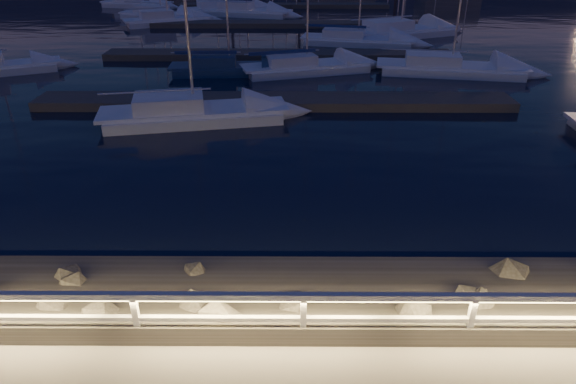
% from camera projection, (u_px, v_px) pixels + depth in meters
% --- Properties ---
extents(ground, '(400.00, 400.00, 0.00)m').
position_uv_depth(ground, '(249.00, 340.00, 9.42)').
color(ground, gray).
rests_on(ground, ground).
extents(harbor_water, '(400.00, 440.00, 0.60)m').
position_uv_depth(harbor_water, '(281.00, 47.00, 37.65)').
color(harbor_water, black).
rests_on(harbor_water, ground).
extents(guard_rail, '(44.11, 0.12, 1.06)m').
position_uv_depth(guard_rail, '(243.00, 307.00, 9.07)').
color(guard_rail, white).
rests_on(guard_rail, ground).
extents(riprap, '(40.07, 2.98, 1.41)m').
position_uv_depth(riprap, '(268.00, 310.00, 10.31)').
color(riprap, '#615B53').
rests_on(riprap, ground).
extents(floating_docks, '(22.00, 36.00, 0.40)m').
position_uv_depth(floating_docks, '(281.00, 36.00, 38.53)').
color(floating_docks, '#595149').
rests_on(floating_docks, ground).
extents(sailboat_b, '(8.14, 3.76, 13.40)m').
position_uv_depth(sailboat_b, '(189.00, 112.00, 21.75)').
color(sailboat_b, white).
rests_on(sailboat_b, ground).
extents(sailboat_c, '(7.76, 4.21, 12.70)m').
position_uv_depth(sailboat_c, '(303.00, 66.00, 29.26)').
color(sailboat_c, white).
rests_on(sailboat_c, ground).
extents(sailboat_f, '(6.82, 2.38, 11.45)m').
position_uv_depth(sailboat_f, '(226.00, 67.00, 29.06)').
color(sailboat_f, navy).
rests_on(sailboat_f, ground).
extents(sailboat_g, '(9.44, 6.05, 15.63)m').
position_uv_depth(sailboat_g, '(398.00, 31.00, 39.10)').
color(sailboat_g, white).
rests_on(sailboat_g, ground).
extents(sailboat_h, '(8.57, 3.83, 14.02)m').
position_uv_depth(sailboat_h, '(447.00, 66.00, 29.07)').
color(sailboat_h, white).
rests_on(sailboat_h, ground).
extents(sailboat_i, '(7.60, 4.88, 12.71)m').
position_uv_depth(sailboat_i, '(166.00, 19.00, 44.09)').
color(sailboat_i, white).
rests_on(sailboat_i, ground).
extents(sailboat_j, '(8.12, 4.56, 13.36)m').
position_uv_depth(sailboat_j, '(159.00, 14.00, 46.93)').
color(sailboat_j, white).
rests_on(sailboat_j, ground).
extents(sailboat_k, '(8.94, 5.38, 14.71)m').
position_uv_depth(sailboat_k, '(224.00, 8.00, 50.28)').
color(sailboat_k, white).
rests_on(sailboat_k, ground).
extents(sailboat_l, '(8.29, 3.97, 13.53)m').
position_uv_depth(sailboat_l, '(355.00, 39.00, 36.49)').
color(sailboat_l, white).
rests_on(sailboat_l, ground).
extents(sailboat_m, '(7.86, 4.01, 12.97)m').
position_uv_depth(sailboat_m, '(135.00, 3.00, 54.16)').
color(sailboat_m, white).
rests_on(sailboat_m, ground).
extents(sailboat_n, '(8.78, 4.61, 14.41)m').
position_uv_depth(sailboat_n, '(245.00, 11.00, 48.73)').
color(sailboat_n, white).
rests_on(sailboat_n, ground).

